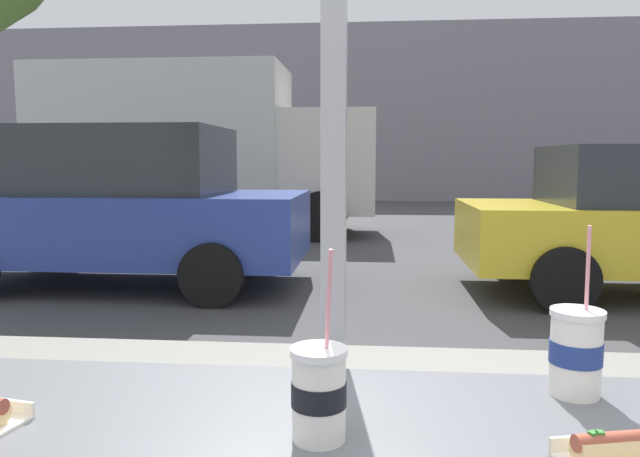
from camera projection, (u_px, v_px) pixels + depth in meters
ground_plane at (366, 253)px, 9.23m from camera, size 60.00×60.00×0.00m
sidewalk_strip at (353, 445)px, 2.89m from camera, size 16.00×2.80×0.11m
window_wall at (334, 6)px, 1.19m from camera, size 2.71×0.20×2.90m
building_facade_far at (370, 114)px, 21.12m from camera, size 28.00×1.20×6.13m
soda_cup_left at (576, 351)px, 1.09m from camera, size 0.10×0.10×0.32m
soda_cup_right at (321, 392)px, 0.92m from camera, size 0.09×0.09×0.30m
hotdog_tray_far at (640, 448)px, 0.85m from camera, size 0.25×0.14×0.05m
parked_car_blue at (125, 207)px, 6.75m from camera, size 4.12×2.02×1.81m
box_truck at (199, 146)px, 11.53m from camera, size 6.45×2.44×3.22m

